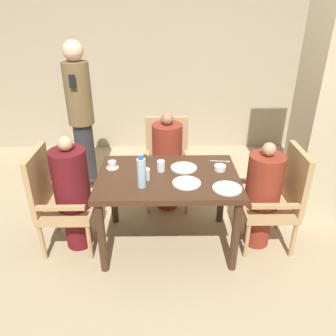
{
  "coord_description": "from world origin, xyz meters",
  "views": [
    {
      "loc": [
        -0.04,
        -2.55,
        2.12
      ],
      "look_at": [
        0.0,
        0.04,
        0.8
      ],
      "focal_mm": 35.0,
      "sensor_mm": 36.0,
      "label": 1
    }
  ],
  "objects_px": {
    "standing_host": "(81,114)",
    "glass_tall_near": "(161,166)",
    "teacup_with_saucer": "(112,165)",
    "diner_in_left_chair": "(73,193)",
    "diner_in_far_chair": "(167,161)",
    "plate_main_right": "(184,168)",
    "chair_far_side": "(167,160)",
    "chair_right_side": "(278,197)",
    "chair_left_side": "(57,198)",
    "bowl_small": "(220,168)",
    "water_bottle": "(141,173)",
    "glass_tall_mid": "(146,174)",
    "plate_dessert_center": "(187,183)",
    "diner_in_right_chair": "(262,195)",
    "plate_main_left": "(227,188)"
  },
  "relations": [
    {
      "from": "chair_left_side",
      "to": "diner_in_right_chair",
      "type": "relative_size",
      "value": 0.93
    },
    {
      "from": "diner_in_left_chair",
      "to": "water_bottle",
      "type": "xyz_separation_m",
      "value": [
        0.65,
        -0.2,
        0.31
      ]
    },
    {
      "from": "chair_left_side",
      "to": "diner_in_right_chair",
      "type": "height_order",
      "value": "diner_in_right_chair"
    },
    {
      "from": "chair_far_side",
      "to": "plate_dessert_center",
      "type": "xyz_separation_m",
      "value": [
        0.15,
        -0.96,
        0.24
      ]
    },
    {
      "from": "plate_dessert_center",
      "to": "water_bottle",
      "type": "bearing_deg",
      "value": -173.29
    },
    {
      "from": "bowl_small",
      "to": "glass_tall_mid",
      "type": "distance_m",
      "value": 0.69
    },
    {
      "from": "diner_in_left_chair",
      "to": "standing_host",
      "type": "height_order",
      "value": "standing_host"
    },
    {
      "from": "teacup_with_saucer",
      "to": "chair_far_side",
      "type": "bearing_deg",
      "value": 52.35
    },
    {
      "from": "chair_right_side",
      "to": "glass_tall_mid",
      "type": "bearing_deg",
      "value": -176.46
    },
    {
      "from": "diner_in_left_chair",
      "to": "glass_tall_mid",
      "type": "xyz_separation_m",
      "value": [
        0.67,
        -0.07,
        0.23
      ]
    },
    {
      "from": "diner_in_far_chair",
      "to": "plate_main_right",
      "type": "relative_size",
      "value": 4.64
    },
    {
      "from": "plate_dessert_center",
      "to": "glass_tall_mid",
      "type": "bearing_deg",
      "value": 167.31
    },
    {
      "from": "chair_right_side",
      "to": "glass_tall_near",
      "type": "bearing_deg",
      "value": 175.58
    },
    {
      "from": "chair_far_side",
      "to": "teacup_with_saucer",
      "type": "relative_size",
      "value": 8.72
    },
    {
      "from": "teacup_with_saucer",
      "to": "diner_in_left_chair",
      "type": "bearing_deg",
      "value": -157.58
    },
    {
      "from": "diner_in_far_chair",
      "to": "plate_main_right",
      "type": "height_order",
      "value": "diner_in_far_chair"
    },
    {
      "from": "glass_tall_mid",
      "to": "diner_in_far_chair",
      "type": "bearing_deg",
      "value": 75.42
    },
    {
      "from": "standing_host",
      "to": "plate_dessert_center",
      "type": "relative_size",
      "value": 7.33
    },
    {
      "from": "chair_right_side",
      "to": "diner_in_right_chair",
      "type": "relative_size",
      "value": 0.93
    },
    {
      "from": "chair_left_side",
      "to": "chair_right_side",
      "type": "bearing_deg",
      "value": 0.0
    },
    {
      "from": "standing_host",
      "to": "glass_tall_near",
      "type": "bearing_deg",
      "value": -49.15
    },
    {
      "from": "standing_host",
      "to": "plate_dessert_center",
      "type": "bearing_deg",
      "value": -48.81
    },
    {
      "from": "diner_in_far_chair",
      "to": "bowl_small",
      "type": "bearing_deg",
      "value": -50.12
    },
    {
      "from": "chair_far_side",
      "to": "plate_main_right",
      "type": "height_order",
      "value": "chair_far_side"
    },
    {
      "from": "chair_right_side",
      "to": "diner_in_right_chair",
      "type": "height_order",
      "value": "diner_in_right_chair"
    },
    {
      "from": "water_bottle",
      "to": "glass_tall_mid",
      "type": "relative_size",
      "value": 2.78
    },
    {
      "from": "diner_in_right_chair",
      "to": "diner_in_far_chair",
      "type": "bearing_deg",
      "value": 142.62
    },
    {
      "from": "plate_main_right",
      "to": "water_bottle",
      "type": "distance_m",
      "value": 0.51
    },
    {
      "from": "chair_left_side",
      "to": "water_bottle",
      "type": "xyz_separation_m",
      "value": [
        0.79,
        -0.2,
        0.36
      ]
    },
    {
      "from": "chair_left_side",
      "to": "chair_right_side",
      "type": "xyz_separation_m",
      "value": [
        2.02,
        0.0,
        0.0
      ]
    },
    {
      "from": "diner_in_left_chair",
      "to": "glass_tall_near",
      "type": "height_order",
      "value": "diner_in_left_chair"
    },
    {
      "from": "chair_far_side",
      "to": "diner_in_right_chair",
      "type": "height_order",
      "value": "diner_in_right_chair"
    },
    {
      "from": "chair_left_side",
      "to": "chair_right_side",
      "type": "distance_m",
      "value": 2.02
    },
    {
      "from": "standing_host",
      "to": "plate_main_left",
      "type": "height_order",
      "value": "standing_host"
    },
    {
      "from": "chair_right_side",
      "to": "water_bottle",
      "type": "bearing_deg",
      "value": -170.94
    },
    {
      "from": "chair_right_side",
      "to": "bowl_small",
      "type": "height_order",
      "value": "chair_right_side"
    },
    {
      "from": "chair_far_side",
      "to": "plate_main_right",
      "type": "distance_m",
      "value": 0.73
    },
    {
      "from": "diner_in_left_chair",
      "to": "teacup_with_saucer",
      "type": "xyz_separation_m",
      "value": [
        0.35,
        0.15,
        0.21
      ]
    },
    {
      "from": "chair_left_side",
      "to": "chair_far_side",
      "type": "height_order",
      "value": "same"
    },
    {
      "from": "chair_left_side",
      "to": "chair_far_side",
      "type": "bearing_deg",
      "value": 38.6
    },
    {
      "from": "diner_in_right_chair",
      "to": "glass_tall_mid",
      "type": "bearing_deg",
      "value": -175.96
    },
    {
      "from": "chair_left_side",
      "to": "plate_main_right",
      "type": "height_order",
      "value": "chair_left_side"
    },
    {
      "from": "chair_far_side",
      "to": "diner_in_left_chair",
      "type": "bearing_deg",
      "value": -136.95
    },
    {
      "from": "chair_far_side",
      "to": "chair_right_side",
      "type": "relative_size",
      "value": 1.0
    },
    {
      "from": "diner_in_left_chair",
      "to": "teacup_with_saucer",
      "type": "distance_m",
      "value": 0.43
    },
    {
      "from": "plate_main_left",
      "to": "plate_dessert_center",
      "type": "bearing_deg",
      "value": 164.06
    },
    {
      "from": "water_bottle",
      "to": "glass_tall_near",
      "type": "height_order",
      "value": "water_bottle"
    },
    {
      "from": "chair_left_side",
      "to": "plate_main_left",
      "type": "xyz_separation_m",
      "value": [
        1.49,
        -0.25,
        0.24
      ]
    },
    {
      "from": "plate_main_right",
      "to": "plate_dessert_center",
      "type": "xyz_separation_m",
      "value": [
        0.01,
        -0.29,
        0.0
      ]
    },
    {
      "from": "chair_far_side",
      "to": "glass_tall_near",
      "type": "distance_m",
      "value": 0.78
    }
  ]
}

